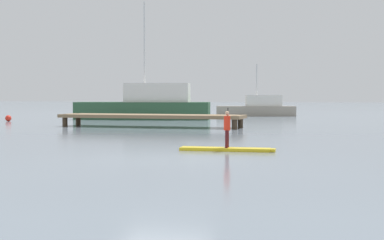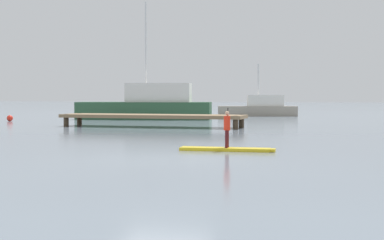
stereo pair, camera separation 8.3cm
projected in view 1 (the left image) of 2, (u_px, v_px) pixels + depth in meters
The scene contains 7 objects.
ground_plane at pixel (164, 158), 16.26m from camera, with size 240.00×240.00×0.00m, color slate.
paddleboard_near at pixel (227, 149), 18.42m from camera, with size 3.02×0.68×0.10m.
paddler_child_solo at pixel (227, 127), 18.40m from camera, with size 0.21×0.40×1.25m.
fishing_boat_white_large at pixel (147, 105), 41.64m from camera, with size 9.75×3.80×8.32m.
fishing_boat_green_midground at pixel (258, 108), 47.97m from camera, with size 6.59×3.07×4.26m.
floating_dock at pixel (151, 116), 31.81m from camera, with size 10.12×2.22×0.69m.
mooring_buoy_near at pixel (8, 118), 38.68m from camera, with size 0.40×0.40×0.40m, color red.
Camera 1 is at (5.02, -15.43, 1.78)m, focal length 54.83 mm.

